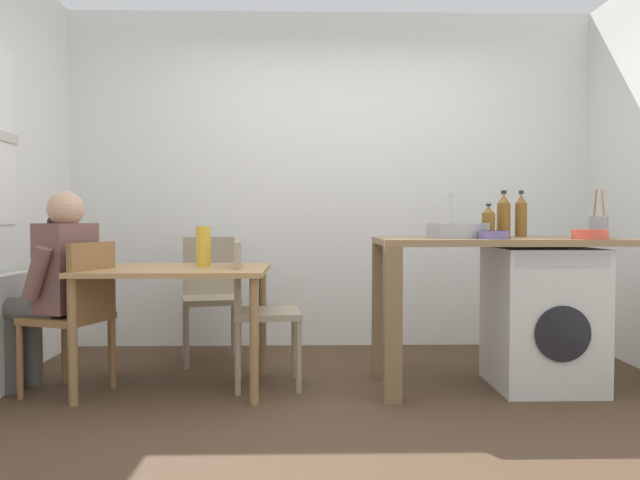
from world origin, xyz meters
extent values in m
plane|color=#4C3826|center=(0.00, 0.00, 0.00)|extent=(5.46, 5.46, 0.00)
cube|color=white|center=(0.00, 1.75, 1.35)|extent=(4.60, 0.10, 2.70)
cube|color=tan|center=(-0.99, 0.46, 0.72)|extent=(1.10, 0.76, 0.03)
cylinder|color=#977045|center=(-1.49, 0.13, 0.35)|extent=(0.05, 0.05, 0.71)
cylinder|color=#977045|center=(-0.49, 0.13, 0.35)|extent=(0.05, 0.05, 0.71)
cylinder|color=#977045|center=(-1.49, 0.79, 0.35)|extent=(0.05, 0.05, 0.71)
cylinder|color=#977045|center=(-0.49, 0.79, 0.35)|extent=(0.05, 0.05, 0.71)
cube|color=olive|center=(-1.61, 0.36, 0.45)|extent=(0.51, 0.51, 0.04)
cube|color=olive|center=(-1.44, 0.30, 0.68)|extent=(0.16, 0.37, 0.45)
cylinder|color=olive|center=(-1.84, 0.25, 0.23)|extent=(0.04, 0.04, 0.45)
cylinder|color=olive|center=(-1.72, 0.59, 0.23)|extent=(0.04, 0.04, 0.45)
cylinder|color=olive|center=(-1.50, 0.13, 0.23)|extent=(0.04, 0.04, 0.45)
cylinder|color=olive|center=(-1.38, 0.47, 0.23)|extent=(0.04, 0.04, 0.45)
cube|color=gray|center=(-0.44, 0.51, 0.45)|extent=(0.44, 0.44, 0.04)
cube|color=gray|center=(-0.62, 0.49, 0.68)|extent=(0.07, 0.38, 0.45)
cylinder|color=gray|center=(-0.28, 0.70, 0.23)|extent=(0.04, 0.04, 0.45)
cylinder|color=gray|center=(-0.25, 0.34, 0.23)|extent=(0.04, 0.04, 0.45)
cylinder|color=gray|center=(-0.64, 0.67, 0.23)|extent=(0.04, 0.04, 0.45)
cylinder|color=gray|center=(-0.61, 0.31, 0.23)|extent=(0.04, 0.04, 0.45)
cube|color=gray|center=(-0.89, 1.16, 0.45)|extent=(0.48, 0.48, 0.04)
cube|color=gray|center=(-0.93, 1.33, 0.68)|extent=(0.38, 0.12, 0.45)
cylinder|color=gray|center=(-0.68, 1.02, 0.23)|extent=(0.04, 0.04, 0.45)
cylinder|color=gray|center=(-1.03, 0.94, 0.23)|extent=(0.04, 0.04, 0.45)
cylinder|color=gray|center=(-0.76, 1.37, 0.23)|extent=(0.04, 0.04, 0.45)
cylinder|color=gray|center=(-1.11, 1.29, 0.23)|extent=(0.04, 0.04, 0.45)
cylinder|color=#595651|center=(-1.96, 0.38, 0.23)|extent=(0.11, 0.11, 0.45)
cylinder|color=#595651|center=(-1.91, 0.55, 0.23)|extent=(0.11, 0.11, 0.45)
cylinder|color=#595651|center=(-1.81, 0.33, 0.50)|extent=(0.42, 0.26, 0.14)
cylinder|color=#595651|center=(-1.75, 0.50, 0.50)|extent=(0.42, 0.26, 0.14)
cube|color=brown|center=(-1.61, 0.36, 0.75)|extent=(0.30, 0.39, 0.52)
cylinder|color=brown|center=(-1.70, 0.16, 0.74)|extent=(0.21, 0.15, 0.31)
cylinder|color=brown|center=(-1.56, 0.56, 0.74)|extent=(0.21, 0.15, 0.31)
sphere|color=tan|center=(-1.61, 0.36, 1.09)|extent=(0.21, 0.21, 0.21)
sphere|color=black|center=(-1.67, 0.38, 1.01)|extent=(0.12, 0.12, 0.12)
cube|color=olive|center=(0.98, 0.44, 0.90)|extent=(1.50, 0.68, 0.04)
cube|color=brown|center=(0.28, 0.15, 0.44)|extent=(0.10, 0.10, 0.88)
cube|color=brown|center=(0.28, 0.73, 0.44)|extent=(0.10, 0.10, 0.88)
cube|color=silver|center=(1.25, 0.44, 0.43)|extent=(0.60, 0.60, 0.86)
cylinder|color=black|center=(1.25, 0.14, 0.39)|extent=(0.32, 0.02, 0.32)
cube|color=#B2B2B7|center=(1.25, 0.14, 0.80)|extent=(0.54, 0.01, 0.08)
cylinder|color=#9EA0A5|center=(0.72, 0.44, 0.97)|extent=(0.38, 0.38, 0.09)
cylinder|color=#B2B2B7|center=(0.72, 0.62, 1.06)|extent=(0.02, 0.02, 0.28)
cylinder|color=brown|center=(0.95, 0.57, 1.00)|extent=(0.08, 0.08, 0.15)
cone|color=brown|center=(0.95, 0.57, 1.09)|extent=(0.07, 0.07, 0.04)
cylinder|color=#262626|center=(0.95, 0.57, 1.12)|extent=(0.03, 0.03, 0.02)
cylinder|color=brown|center=(1.06, 0.64, 1.03)|extent=(0.08, 0.08, 0.21)
cone|color=brown|center=(1.06, 0.64, 1.16)|extent=(0.08, 0.08, 0.06)
cylinder|color=#262626|center=(1.06, 0.64, 1.21)|extent=(0.03, 0.03, 0.02)
cylinder|color=brown|center=(1.18, 0.64, 1.03)|extent=(0.07, 0.07, 0.21)
cone|color=brown|center=(1.18, 0.64, 1.16)|extent=(0.07, 0.07, 0.06)
cylinder|color=#262626|center=(1.18, 0.64, 1.21)|extent=(0.03, 0.03, 0.02)
cylinder|color=slate|center=(0.88, 0.24, 0.94)|extent=(0.17, 0.17, 0.05)
cylinder|color=#3D375B|center=(0.88, 0.24, 0.96)|extent=(0.14, 0.14, 0.02)
cylinder|color=gray|center=(1.61, 0.49, 0.99)|extent=(0.11, 0.11, 0.13)
cylinder|color=#99724C|center=(1.59, 0.50, 1.13)|extent=(0.01, 0.04, 0.18)
cylinder|color=#99724C|center=(1.63, 0.48, 1.13)|extent=(0.01, 0.05, 0.18)
cylinder|color=#D84C38|center=(1.43, 0.22, 0.95)|extent=(0.20, 0.20, 0.05)
cylinder|color=maroon|center=(1.43, 0.22, 0.96)|extent=(0.16, 0.16, 0.03)
cylinder|color=gold|center=(-0.84, 0.56, 0.87)|extent=(0.09, 0.09, 0.25)
cube|color=#B2B2B7|center=(0.93, 0.34, 0.92)|extent=(0.15, 0.06, 0.01)
cube|color=#262628|center=(0.93, 0.34, 0.92)|extent=(0.15, 0.06, 0.01)
camera|label=1|loc=(-0.20, -3.24, 1.04)|focal=34.17mm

